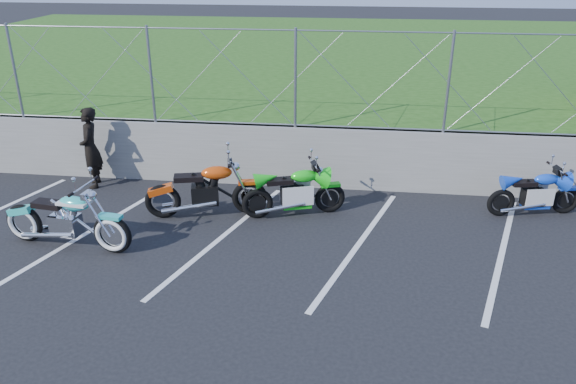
# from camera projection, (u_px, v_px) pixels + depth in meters

# --- Properties ---
(ground) EXTENTS (90.00, 90.00, 0.00)m
(ground) POSITION_uv_depth(u_px,v_px,m) (209.00, 265.00, 9.08)
(ground) COLOR black
(ground) RESTS_ON ground
(retaining_wall) EXTENTS (30.00, 0.22, 1.30)m
(retaining_wall) POSITION_uv_depth(u_px,v_px,m) (249.00, 155.00, 12.01)
(retaining_wall) COLOR slate
(retaining_wall) RESTS_ON ground
(grass_field) EXTENTS (30.00, 20.00, 1.30)m
(grass_field) POSITION_uv_depth(u_px,v_px,m) (298.00, 66.00, 21.11)
(grass_field) COLOR #244D14
(grass_field) RESTS_ON ground
(chain_link_fence) EXTENTS (28.00, 0.03, 2.00)m
(chain_link_fence) POSITION_uv_depth(u_px,v_px,m) (246.00, 78.00, 11.35)
(chain_link_fence) COLOR gray
(chain_link_fence) RESTS_ON retaining_wall
(parking_lines) EXTENTS (18.29, 4.31, 0.01)m
(parking_lines) POSITION_uv_depth(u_px,v_px,m) (290.00, 240.00, 9.85)
(parking_lines) COLOR silver
(parking_lines) RESTS_ON ground
(cruiser_turquoise) EXTENTS (2.38, 0.75, 1.19)m
(cruiser_turquoise) POSITION_uv_depth(u_px,v_px,m) (68.00, 222.00, 9.45)
(cruiser_turquoise) COLOR black
(cruiser_turquoise) RESTS_ON ground
(naked_orange) EXTENTS (2.26, 0.82, 1.15)m
(naked_orange) POSITION_uv_depth(u_px,v_px,m) (208.00, 192.00, 10.58)
(naked_orange) COLOR black
(naked_orange) RESTS_ON ground
(sportbike_green) EXTENTS (1.94, 0.81, 1.04)m
(sportbike_green) POSITION_uv_depth(u_px,v_px,m) (296.00, 193.00, 10.61)
(sportbike_green) COLOR black
(sportbike_green) RESTS_ON ground
(sportbike_blue) EXTENTS (1.81, 0.64, 0.95)m
(sportbike_blue) POSITION_uv_depth(u_px,v_px,m) (536.00, 195.00, 10.65)
(sportbike_blue) COLOR black
(sportbike_blue) RESTS_ON ground
(person_standing) EXTENTS (0.59, 0.73, 1.72)m
(person_standing) POSITION_uv_depth(u_px,v_px,m) (90.00, 148.00, 11.77)
(person_standing) COLOR black
(person_standing) RESTS_ON ground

